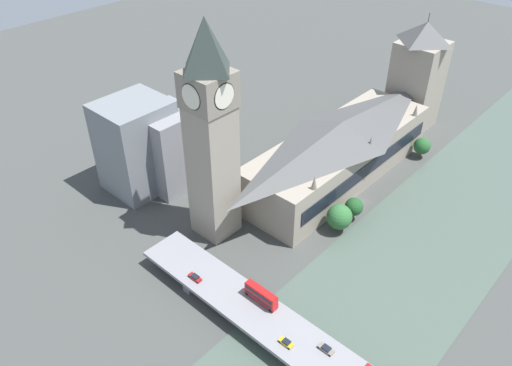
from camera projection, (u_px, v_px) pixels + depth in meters
The scene contains 15 objects.
ground_plane at pixel (361, 202), 195.60m from camera, with size 600.00×600.00×0.00m, color #424442.
river_water at pixel (434, 237), 178.71m from camera, with size 49.42×360.00×0.30m, color #47564C.
parliament_hall at pixel (340, 150), 202.36m from camera, with size 29.03×93.80×25.80m.
clock_tower at pixel (211, 129), 158.30m from camera, with size 14.28×14.28×77.46m.
victoria_tower at pixel (417, 76), 231.56m from camera, with size 19.88×19.88×54.42m.
road_bridge at pixel (315, 356), 133.50m from camera, with size 130.84×14.58×5.62m.
double_decker_bus_rear at pixel (261, 295), 145.99m from camera, with size 11.30×2.56×4.91m.
car_northbound_lead at pixel (195, 277), 154.42m from camera, with size 4.73×1.80×1.40m.
car_northbound_tail at pixel (326, 349), 133.42m from camera, with size 4.49×1.91×1.33m.
car_southbound_lead at pixel (286, 342), 135.04m from camera, with size 4.16×1.88×1.30m.
city_block_west at pixel (137, 146), 194.53m from camera, with size 23.21×25.83×36.86m.
city_block_center at pixel (169, 149), 196.78m from camera, with size 20.23×20.88×32.41m.
tree_embankment_near at pixel (422, 146), 218.42m from camera, with size 7.33×7.33×9.41m.
tree_embankment_mid at pixel (354, 207), 183.62m from camera, with size 6.85×6.85×9.28m.
tree_embankment_far at pixel (339, 217), 177.95m from camera, with size 9.26×9.26×11.09m.
Camera 1 is at (-73.67, 141.82, 120.33)m, focal length 35.00 mm.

